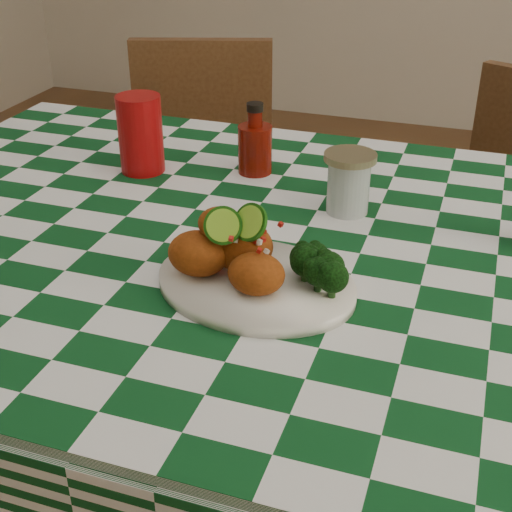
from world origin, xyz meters
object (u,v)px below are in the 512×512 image
(dining_table, at_px, (291,427))
(ketchup_bottle, at_px, (255,138))
(mason_jar, at_px, (349,183))
(wooden_chair_left, at_px, (201,211))
(plate, at_px, (256,284))
(red_tumbler, at_px, (141,134))
(wooden_chair_right, at_px, (497,258))
(fried_chicken_pile, at_px, (241,243))

(dining_table, xyz_separation_m, ketchup_bottle, (-0.16, 0.26, 0.46))
(mason_jar, bearing_deg, wooden_chair_left, 132.64)
(plate, height_order, red_tumbler, red_tumbler)
(mason_jar, distance_m, wooden_chair_left, 0.88)
(dining_table, distance_m, plate, 0.43)
(wooden_chair_right, bearing_deg, dining_table, -90.15)
(ketchup_bottle, height_order, wooden_chair_left, ketchup_bottle)
(dining_table, distance_m, fried_chicken_pile, 0.49)
(red_tumbler, distance_m, wooden_chair_left, 0.68)
(fried_chicken_pile, bearing_deg, red_tumbler, 133.57)
(wooden_chair_left, bearing_deg, wooden_chair_right, -17.77)
(plate, relative_size, wooden_chair_right, 0.34)
(plate, distance_m, wooden_chair_left, 1.05)
(plate, height_order, mason_jar, mason_jar)
(red_tumbler, relative_size, mason_jar, 1.40)
(plate, distance_m, fried_chicken_pile, 0.07)
(plate, xyz_separation_m, mason_jar, (0.07, 0.30, 0.04))
(red_tumbler, height_order, ketchup_bottle, red_tumbler)
(mason_jar, bearing_deg, plate, -102.94)
(dining_table, height_order, mason_jar, mason_jar)
(fried_chicken_pile, relative_size, wooden_chair_right, 0.19)
(dining_table, relative_size, ketchup_bottle, 11.94)
(fried_chicken_pile, bearing_deg, dining_table, 75.42)
(dining_table, bearing_deg, mason_jar, 70.76)
(red_tumbler, relative_size, wooden_chair_left, 0.17)
(plate, relative_size, fried_chicken_pile, 1.76)
(plate, distance_m, ketchup_bottle, 0.44)
(mason_jar, bearing_deg, ketchup_bottle, 150.85)
(dining_table, xyz_separation_m, mason_jar, (0.05, 0.14, 0.45))
(fried_chicken_pile, distance_m, red_tumbler, 0.48)
(ketchup_bottle, distance_m, mason_jar, 0.24)
(dining_table, xyz_separation_m, wooden_chair_right, (0.34, 0.72, 0.04))
(mason_jar, bearing_deg, fried_chicken_pile, -106.86)
(wooden_chair_left, bearing_deg, red_tumbler, -96.29)
(red_tumbler, distance_m, mason_jar, 0.43)
(dining_table, distance_m, ketchup_bottle, 0.55)
(wooden_chair_left, relative_size, wooden_chair_right, 1.02)
(ketchup_bottle, relative_size, mason_jar, 1.29)
(fried_chicken_pile, bearing_deg, plate, 0.00)
(plate, bearing_deg, wooden_chair_right, 67.97)
(ketchup_bottle, bearing_deg, mason_jar, -29.15)
(dining_table, relative_size, plate, 5.65)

